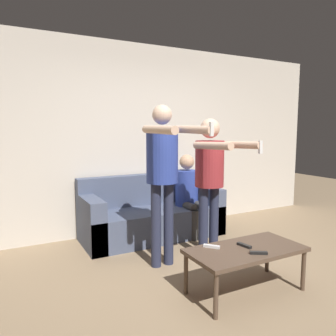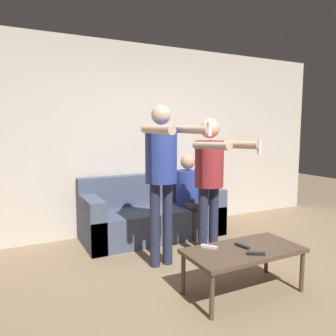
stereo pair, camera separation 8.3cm
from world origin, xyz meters
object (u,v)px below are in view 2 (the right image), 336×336
at_px(remote_near, 256,254).
at_px(remote_mid, 242,246).
at_px(person_standing_left, 162,165).
at_px(remote_far, 209,247).
at_px(coffee_table, 244,253).
at_px(person_seated, 189,191).
at_px(person_standing_right, 210,170).
at_px(couch, 152,216).

bearing_deg(remote_near, remote_mid, 86.45).
bearing_deg(person_standing_left, remote_far, -79.57).
distance_m(coffee_table, remote_near, 0.17).
height_order(remote_near, remote_far, same).
distance_m(person_seated, remote_far, 1.68).
relative_size(person_seated, coffee_table, 1.06).
distance_m(remote_near, remote_far, 0.42).
relative_size(person_standing_right, person_seated, 1.42).
relative_size(person_standing_left, remote_near, 11.95).
bearing_deg(coffee_table, remote_near, -89.94).
relative_size(person_standing_right, remote_far, 11.66).
distance_m(couch, remote_mid, 1.80).
bearing_deg(person_standing_left, remote_near, -68.79).
bearing_deg(person_standing_right, remote_near, -101.71).
xyz_separation_m(coffee_table, remote_far, (-0.27, 0.16, 0.05)).
bearing_deg(remote_far, coffee_table, -30.49).
bearing_deg(remote_near, person_standing_right, 78.29).
height_order(person_standing_left, person_seated, person_standing_left).
bearing_deg(remote_far, couch, 84.01).
height_order(person_standing_left, person_standing_right, person_standing_left).
xyz_separation_m(person_standing_right, remote_mid, (-0.20, -0.83, -0.59)).
bearing_deg(couch, person_seated, -16.21).
bearing_deg(person_seated, person_standing_left, -135.21).
xyz_separation_m(couch, remote_far, (-0.18, -1.67, 0.14)).
bearing_deg(remote_near, coffee_table, 90.06).
xyz_separation_m(person_seated, coffee_table, (-0.42, -1.68, -0.24)).
bearing_deg(remote_mid, coffee_table, -108.00).
distance_m(couch, person_standing_right, 1.25).
bearing_deg(person_standing_right, person_standing_left, 179.85).
bearing_deg(remote_mid, person_seated, 76.14).
height_order(remote_near, remote_mid, same).
bearing_deg(coffee_table, person_standing_right, 76.19).
height_order(person_standing_left, remote_mid, person_standing_left).
relative_size(person_standing_left, remote_mid, 11.36).
bearing_deg(person_standing_right, remote_far, -124.18).
xyz_separation_m(coffee_table, remote_mid, (0.01, 0.04, 0.05)).
distance_m(coffee_table, remote_mid, 0.07).
bearing_deg(remote_near, person_standing_left, 111.21).
height_order(person_standing_left, remote_near, person_standing_left).
xyz_separation_m(person_standing_left, coffee_table, (0.40, -0.87, -0.74)).
distance_m(person_standing_left, coffee_table, 1.21).
bearing_deg(remote_mid, remote_near, -93.55).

